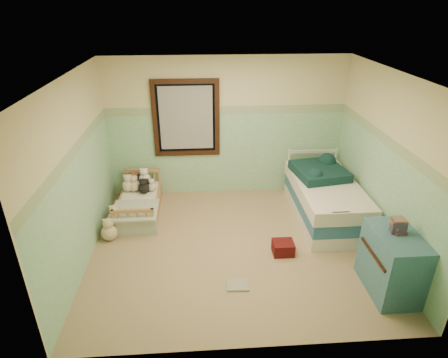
{
  "coord_description": "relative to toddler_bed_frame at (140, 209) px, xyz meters",
  "views": [
    {
      "loc": [
        -0.48,
        -4.56,
        3.35
      ],
      "look_at": [
        -0.14,
        0.35,
        0.95
      ],
      "focal_mm": 30.06,
      "sensor_mm": 36.0,
      "label": 1
    }
  ],
  "objects": [
    {
      "name": "book_stack",
      "position": [
        3.37,
        -2.04,
        0.82
      ],
      "size": [
        0.18,
        0.16,
        0.16
      ],
      "primitive_type": "cube",
      "rotation": [
        0.0,
        0.0,
        -0.2
      ],
      "color": "#4A2D2C",
      "rests_on": "dresser"
    },
    {
      "name": "red_pillow",
      "position": [
        2.21,
        -1.26,
        0.01
      ],
      "size": [
        0.3,
        0.26,
        0.19
      ],
      "primitive_type": "cube",
      "rotation": [
        0.0,
        0.0,
        -0.0
      ],
      "color": "#780506",
      "rests_on": "floor"
    },
    {
      "name": "plush_bed_brown",
      "position": [
        -0.15,
        0.5,
        0.3
      ],
      "size": [
        0.19,
        0.19,
        0.19
      ],
      "primitive_type": "sphere",
      "color": "brown",
      "rests_on": "toddler_mattress"
    },
    {
      "name": "extra_plush_3",
      "position": [
        -0.06,
        0.5,
        0.28
      ],
      "size": [
        0.15,
        0.15,
        0.15
      ],
      "primitive_type": "sphere",
      "color": "black",
      "rests_on": "toddler_mattress"
    },
    {
      "name": "plush_bed_tan",
      "position": [
        -0.1,
        0.28,
        0.31
      ],
      "size": [
        0.2,
        0.2,
        0.2
      ],
      "primitive_type": "sphere",
      "color": "beige",
      "rests_on": "toddler_mattress"
    },
    {
      "name": "window_blinds",
      "position": [
        0.84,
        0.72,
        1.37
      ],
      "size": [
        0.92,
        0.01,
        1.12
      ],
      "primitive_type": "cube",
      "color": "#B2B2A9",
      "rests_on": "window_frame"
    },
    {
      "name": "extra_plush_5",
      "position": [
        -0.1,
        0.53,
        0.29
      ],
      "size": [
        0.17,
        0.17,
        0.17
      ],
      "primitive_type": "sphere",
      "color": "brown",
      "rests_on": "toddler_mattress"
    },
    {
      "name": "wall_left",
      "position": [
        -0.56,
        -1.05,
        1.17
      ],
      "size": [
        0.04,
        3.6,
        2.5
      ],
      "primitive_type": "cube",
      "color": "beige",
      "rests_on": "floor"
    },
    {
      "name": "toddler_bed_frame",
      "position": [
        0.0,
        0.0,
        0.0
      ],
      "size": [
        0.66,
        1.32,
        0.17
      ],
      "primitive_type": "cube",
      "color": "#A17242",
      "rests_on": "floor"
    },
    {
      "name": "plush_bed_dark",
      "position": [
        0.13,
        0.28,
        0.29
      ],
      "size": [
        0.16,
        0.16,
        0.16
      ],
      "primitive_type": "sphere",
      "color": "black",
      "rests_on": "toddler_mattress"
    },
    {
      "name": "floor_book",
      "position": [
        1.49,
        -1.9,
        -0.07
      ],
      "size": [
        0.29,
        0.23,
        0.03
      ],
      "primitive_type": "cube",
      "rotation": [
        0.0,
        0.0,
        -0.04
      ],
      "color": "gold",
      "rests_on": "floor"
    },
    {
      "name": "extra_plush_2",
      "position": [
        0.2,
        0.27,
        0.28
      ],
      "size": [
        0.16,
        0.16,
        0.16
      ],
      "primitive_type": "sphere",
      "color": "beige",
      "rests_on": "toddler_mattress"
    },
    {
      "name": "wainscot_mint",
      "position": [
        1.54,
        0.74,
        0.67
      ],
      "size": [
        4.2,
        0.01,
        1.5
      ],
      "primitive_type": "cube",
      "color": "#86AF8B",
      "rests_on": "floor"
    },
    {
      "name": "window_frame",
      "position": [
        0.84,
        0.71,
        1.37
      ],
      "size": [
        1.16,
        0.06,
        1.36
      ],
      "primitive_type": "cube",
      "color": "black",
      "rests_on": "wall_back"
    },
    {
      "name": "wall_right",
      "position": [
        3.64,
        -1.05,
        1.17
      ],
      "size": [
        0.04,
        3.6,
        2.5
      ],
      "primitive_type": "cube",
      "color": "beige",
      "rests_on": "floor"
    },
    {
      "name": "extra_plush_4",
      "position": [
        0.07,
        0.19,
        0.3
      ],
      "size": [
        0.19,
        0.19,
        0.19
      ],
      "primitive_type": "sphere",
      "color": "black",
      "rests_on": "toddler_mattress"
    },
    {
      "name": "floor",
      "position": [
        1.54,
        -1.05,
        -0.09
      ],
      "size": [
        4.2,
        3.6,
        0.02
      ],
      "primitive_type": "cube",
      "color": "#8E7156",
      "rests_on": "ground"
    },
    {
      "name": "plush_bed_white",
      "position": [
        0.05,
        0.5,
        0.32
      ],
      "size": [
        0.23,
        0.23,
        0.23
      ],
      "primitive_type": "sphere",
      "color": "white",
      "rests_on": "toddler_mattress"
    },
    {
      "name": "toddler_mattress",
      "position": [
        0.0,
        0.0,
        0.14
      ],
      "size": [
        0.6,
        1.26,
        0.12
      ],
      "primitive_type": "cube",
      "color": "white",
      "rests_on": "toddler_bed_frame"
    },
    {
      "name": "twin_mattress",
      "position": [
        3.09,
        -0.36,
        0.47
      ],
      "size": [
        0.96,
        1.88,
        0.22
      ],
      "primitive_type": "cube",
      "color": "silver",
      "rests_on": "twin_boxspring"
    },
    {
      "name": "extra_plush_0",
      "position": [
        -0.08,
        0.38,
        0.28
      ],
      "size": [
        0.15,
        0.15,
        0.15
      ],
      "primitive_type": "sphere",
      "color": "black",
      "rests_on": "toddler_mattress"
    },
    {
      "name": "extra_plush_1",
      "position": [
        -0.2,
        0.29,
        0.31
      ],
      "size": [
        0.21,
        0.21,
        0.21
      ],
      "primitive_type": "sphere",
      "color": "beige",
      "rests_on": "toddler_mattress"
    },
    {
      "name": "twin_bed_frame",
      "position": [
        3.09,
        -0.36,
        0.03
      ],
      "size": [
        0.92,
        1.84,
        0.22
      ],
      "primitive_type": "cube",
      "color": "white",
      "rests_on": "floor"
    },
    {
      "name": "wall_back",
      "position": [
        1.54,
        0.75,
        1.17
      ],
      "size": [
        4.2,
        0.04,
        2.5
      ],
      "primitive_type": "cube",
      "color": "beige",
      "rests_on": "floor"
    },
    {
      "name": "dresser",
      "position": [
        3.37,
        -2.08,
        0.33
      ],
      "size": [
        0.52,
        0.83,
        0.83
      ],
      "primitive_type": "cube",
      "color": "#316473",
      "rests_on": "floor"
    },
    {
      "name": "teal_blanket",
      "position": [
        3.04,
        -0.06,
        0.65
      ],
      "size": [
        0.91,
        0.95,
        0.14
      ],
      "primitive_type": "cube",
      "rotation": [
        0.0,
        0.0,
        0.17
      ],
      "color": "#112C2B",
      "rests_on": "twin_mattress"
    },
    {
      "name": "patchwork_quilt",
      "position": [
        0.0,
        -0.41,
        0.22
      ],
      "size": [
        0.72,
        0.66,
        0.03
      ],
      "primitive_type": "cube",
      "color": "#7DA2BB",
      "rests_on": "toddler_mattress"
    },
    {
      "name": "plush_floor_tan",
      "position": [
        -0.35,
        -0.74,
        0.04
      ],
      "size": [
        0.25,
        0.25,
        0.25
      ],
      "primitive_type": "sphere",
      "color": "beige",
      "rests_on": "floor"
    },
    {
      "name": "twin_boxspring",
      "position": [
        3.09,
        -0.36,
        0.25
      ],
      "size": [
        0.92,
        1.84,
        0.22
      ],
      "primitive_type": "cube",
      "color": "#285E89",
      "rests_on": "twin_bed_frame"
    },
    {
      "name": "border_strip",
      "position": [
        1.54,
        0.74,
        1.49
      ],
      "size": [
        4.2,
        0.01,
        0.15
      ],
      "primitive_type": "cube",
      "color": "#496F4C",
      "rests_on": "wall_back"
    },
    {
      "name": "ceiling",
      "position": [
        1.54,
        -1.05,
        2.43
      ],
      "size": [
        4.2,
        3.6,
        0.02
      ],
      "primitive_type": "cube",
      "color": "silver",
      "rests_on": "wall_back"
    },
    {
      "name": "wall_front",
      "position": [
        1.54,
        -2.85,
        1.17
      ],
      "size": [
        4.2,
        0.04,
        2.5
      ],
      "primitive_type": "cube",
      "color": "beige",
      "rests_on": "floor"
    },
    {
      "name": "plush_floor_cream",
      "position": [
        -0.34,
        -0.34,
        0.04
      ],
      "size": [
        0.25,
        0.25,
        0.25
      ],
      "primitive_type": "sphere",
      "color": "beige",
      "rests_on": "floor"
    }
  ]
}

